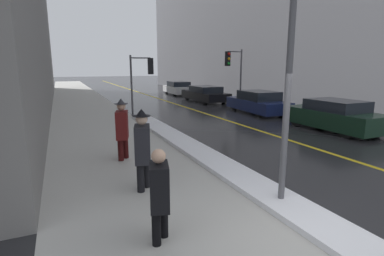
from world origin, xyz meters
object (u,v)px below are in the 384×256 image
at_px(parked_car_black, 205,94).
at_px(lamp_post, 292,24).
at_px(traffic_light_far, 233,66).
at_px(pedestrian_with_shoulder_bag, 159,191).
at_px(pedestrian_trailing, 122,127).
at_px(parked_car_white, 178,88).
at_px(traffic_light_near, 144,72).
at_px(pedestrian_in_fedora, 143,147).
at_px(parked_car_dark_green, 334,116).
at_px(parked_car_navy, 258,102).

bearing_deg(parked_car_black, lamp_post, 157.99).
height_order(traffic_light_far, pedestrian_with_shoulder_bag, traffic_light_far).
distance_m(traffic_light_far, pedestrian_with_shoulder_bag, 15.84).
height_order(traffic_light_far, pedestrian_trailing, traffic_light_far).
bearing_deg(pedestrian_trailing, parked_car_white, 169.78).
xyz_separation_m(pedestrian_trailing, parked_car_white, (8.91, 18.55, -0.38)).
xyz_separation_m(traffic_light_near, traffic_light_far, (5.88, 0.08, 0.35)).
bearing_deg(lamp_post, traffic_light_far, 62.49).
relative_size(pedestrian_in_fedora, pedestrian_trailing, 1.01).
xyz_separation_m(traffic_light_far, parked_car_black, (-0.24, 3.55, -2.10)).
relative_size(pedestrian_trailing, parked_car_dark_green, 0.42).
relative_size(lamp_post, traffic_light_far, 1.54).
bearing_deg(pedestrian_in_fedora, parked_car_white, 172.27).
relative_size(pedestrian_with_shoulder_bag, parked_car_black, 0.30).
bearing_deg(parked_car_dark_green, pedestrian_in_fedora, 107.49).
height_order(parked_car_dark_green, parked_car_black, parked_car_dark_green).
distance_m(lamp_post, parked_car_black, 17.56).
distance_m(traffic_light_far, parked_car_black, 4.13).
xyz_separation_m(pedestrian_in_fedora, parked_car_white, (8.93, 20.89, -0.39)).
bearing_deg(parked_car_black, parked_car_white, -3.70).
xyz_separation_m(traffic_light_far, parked_car_white, (0.12, 10.04, -2.09)).
height_order(pedestrian_trailing, parked_car_dark_green, pedestrian_trailing).
relative_size(pedestrian_with_shoulder_bag, pedestrian_in_fedora, 0.83).
relative_size(parked_car_dark_green, parked_car_white, 0.88).
xyz_separation_m(lamp_post, traffic_light_far, (6.56, 12.60, -0.67)).
distance_m(parked_car_navy, parked_car_black, 6.27).
bearing_deg(parked_car_white, pedestrian_trailing, 158.12).
distance_m(pedestrian_in_fedora, parked_car_navy, 12.04).
bearing_deg(parked_car_white, traffic_light_far, -176.89).
xyz_separation_m(traffic_light_near, parked_car_dark_green, (5.92, -7.91, -1.71)).
xyz_separation_m(pedestrian_in_fedora, parked_car_dark_green, (8.86, 2.86, -0.36)).
distance_m(traffic_light_near, pedestrian_trailing, 9.03).
xyz_separation_m(traffic_light_near, parked_car_navy, (5.93, -2.63, -1.73)).
bearing_deg(lamp_post, parked_car_white, 73.57).
relative_size(lamp_post, pedestrian_trailing, 3.24).
xyz_separation_m(traffic_light_near, parked_car_white, (5.99, 10.12, -1.74)).
xyz_separation_m(traffic_light_far, parked_car_dark_green, (0.05, -7.99, -2.06)).
height_order(pedestrian_in_fedora, parked_car_navy, pedestrian_in_fedora).
xyz_separation_m(pedestrian_with_shoulder_bag, parked_car_dark_green, (9.14, 4.85, -0.20)).
xyz_separation_m(pedestrian_with_shoulder_bag, parked_car_navy, (9.14, 10.13, -0.22)).
xyz_separation_m(traffic_light_far, parked_car_navy, (0.05, -2.71, -2.08)).
bearing_deg(parked_car_white, traffic_light_near, 153.13).
bearing_deg(parked_car_black, traffic_light_far, -176.82).
height_order(traffic_light_far, pedestrian_in_fedora, traffic_light_far).
bearing_deg(parked_car_black, pedestrian_trailing, 144.05).
height_order(traffic_light_near, pedestrian_with_shoulder_bag, traffic_light_near).
bearing_deg(parked_car_black, pedestrian_with_shoulder_bag, 151.02).
distance_m(traffic_light_near, parked_car_dark_green, 10.03).
bearing_deg(pedestrian_trailing, pedestrian_in_fedora, 14.84).
height_order(pedestrian_trailing, parked_car_white, pedestrian_trailing).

